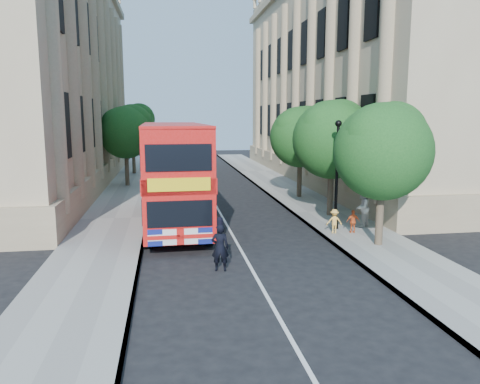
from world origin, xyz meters
name	(u,v)px	position (x,y,z in m)	size (l,w,h in m)	color
ground	(257,278)	(0.00, 0.00, 0.00)	(120.00, 120.00, 0.00)	black
pavement_right	(323,212)	(5.75, 10.00, 0.06)	(3.50, 80.00, 0.12)	gray
pavement_left	(115,219)	(-5.75, 10.00, 0.06)	(3.50, 80.00, 0.12)	gray
building_right	(362,74)	(13.80, 24.00, 9.00)	(12.00, 38.00, 18.00)	tan
building_left	(21,69)	(-13.80, 24.00, 9.00)	(12.00, 38.00, 18.00)	tan
tree_right_near	(384,146)	(5.84, 3.03, 4.25)	(4.00, 4.00, 6.08)	#473828
tree_right_mid	(333,135)	(5.84, 9.03, 4.45)	(4.20, 4.20, 6.37)	#473828
tree_right_far	(301,134)	(5.84, 15.03, 4.31)	(4.00, 4.00, 6.15)	#473828
tree_left_far	(126,129)	(-5.96, 22.03, 4.44)	(4.00, 4.00, 6.30)	#473828
tree_left_back	(133,124)	(-5.96, 30.03, 4.71)	(4.20, 4.20, 6.65)	#473828
lamp_post	(337,179)	(5.00, 6.00, 2.51)	(0.32, 0.32, 5.16)	black
double_decker_bus	(174,172)	(-2.60, 8.14, 2.76)	(3.11, 10.88, 5.00)	red
box_van	(168,193)	(-2.89, 10.50, 1.29)	(2.24, 4.73, 2.63)	black
police_constable	(220,248)	(-1.14, 1.00, 0.86)	(0.62, 0.41, 1.71)	black
woman_pedestrian	(362,208)	(6.39, 6.15, 1.05)	(0.90, 0.70, 1.86)	beige
child_a	(353,222)	(5.50, 5.03, 0.65)	(0.63, 0.26, 1.07)	orange
child_b	(334,221)	(4.62, 5.12, 0.68)	(0.72, 0.42, 1.12)	#EFB851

